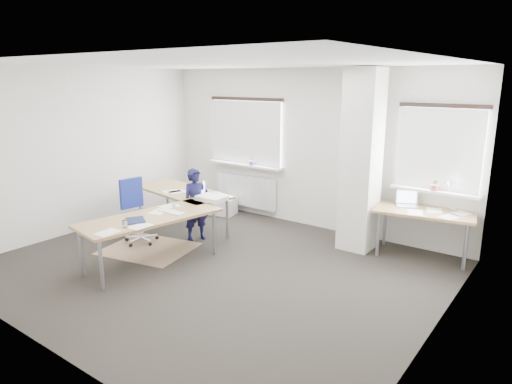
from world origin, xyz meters
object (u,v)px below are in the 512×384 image
Objects in this scene: desk_main at (169,205)px; person at (196,205)px; desk_side at (425,213)px; task_chair at (139,225)px.

desk_main is 0.51m from person.
person is (-3.26, -1.45, -0.09)m from desk_side.
desk_main is 2.48× the size of person.
desk_main is at bearing -167.75° from person.
desk_side is at bearing 39.85° from desk_main.
person is at bearing 87.16° from desk_main.
desk_side reaches higher than person.
task_chair is 0.98m from person.
task_chair is (-3.94, -2.09, -0.40)m from desk_side.
person is at bearing -166.10° from desk_side.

